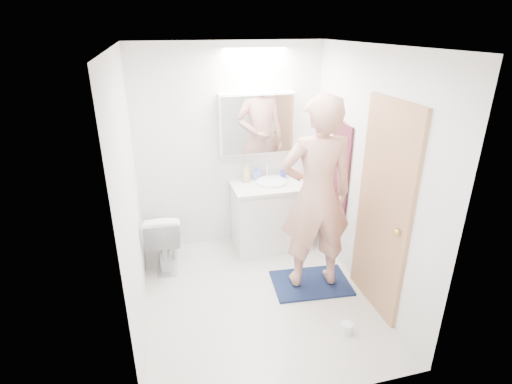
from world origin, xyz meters
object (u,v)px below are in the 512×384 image
object	(u,v)px
toilet	(165,238)
soap_bottle_a	(246,172)
vanity_cabinet	(271,216)
soap_bottle_b	(257,173)
person	(316,195)
toothbrush_cup	(283,174)
toilet_paper_roll	(347,328)
medicine_cabinet	(257,124)

from	to	relation	value
toilet	soap_bottle_a	world-z (taller)	soap_bottle_a
vanity_cabinet	soap_bottle_a	bearing A→B (deg)	151.60
toilet	soap_bottle_b	xyz separation A→B (m)	(1.15, 0.30, 0.56)
person	soap_bottle_a	bearing A→B (deg)	-61.54
toothbrush_cup	toilet	bearing A→B (deg)	-169.49
person	soap_bottle_a	distance (m)	1.15
soap_bottle_b	toilet_paper_roll	distance (m)	2.06
vanity_cabinet	toilet	xyz separation A→B (m)	(-1.29, -0.11, -0.05)
toothbrush_cup	toilet_paper_roll	distance (m)	1.99
medicine_cabinet	toilet	world-z (taller)	medicine_cabinet
soap_bottle_a	toilet	bearing A→B (deg)	-165.33
toilet	toothbrush_cup	world-z (taller)	toothbrush_cup
person	soap_bottle_b	bearing A→B (deg)	-68.59
vanity_cabinet	toothbrush_cup	xyz separation A→B (m)	(0.19, 0.16, 0.47)
medicine_cabinet	toothbrush_cup	bearing A→B (deg)	-8.74
toilet_paper_roll	toilet	bearing A→B (deg)	134.12
medicine_cabinet	soap_bottle_a	world-z (taller)	medicine_cabinet
medicine_cabinet	toothbrush_cup	world-z (taller)	medicine_cabinet
soap_bottle_a	toilet_paper_roll	distance (m)	2.07
toilet	toilet_paper_roll	world-z (taller)	toilet
toilet	soap_bottle_b	distance (m)	1.31
toilet	soap_bottle_b	world-z (taller)	soap_bottle_b
medicine_cabinet	soap_bottle_b	xyz separation A→B (m)	(-0.01, -0.03, -0.59)
medicine_cabinet	person	distance (m)	1.24
toilet	toilet_paper_roll	distance (m)	2.17
soap_bottle_b	toothbrush_cup	world-z (taller)	soap_bottle_b
medicine_cabinet	toilet	bearing A→B (deg)	-164.31
toothbrush_cup	soap_bottle_b	bearing A→B (deg)	176.56
person	soap_bottle_a	size ratio (longest dim) A/B	8.27
person	medicine_cabinet	bearing A→B (deg)	-69.37
medicine_cabinet	soap_bottle_a	bearing A→B (deg)	-157.53
person	toilet_paper_roll	size ratio (longest dim) A/B	17.87
vanity_cabinet	person	bearing A→B (deg)	-79.08
soap_bottle_b	toothbrush_cup	bearing A→B (deg)	-3.44
toilet	toothbrush_cup	distance (m)	1.59
soap_bottle_b	toilet_paper_roll	size ratio (longest dim) A/B	1.59
vanity_cabinet	soap_bottle_b	xyz separation A→B (m)	(-0.14, 0.18, 0.52)
soap_bottle_a	toothbrush_cup	size ratio (longest dim) A/B	2.61
toilet_paper_roll	toothbrush_cup	bearing A→B (deg)	90.51
vanity_cabinet	toilet_paper_roll	size ratio (longest dim) A/B	8.18
medicine_cabinet	toilet_paper_roll	bearing A→B (deg)	-79.65
person	toilet_paper_roll	world-z (taller)	person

